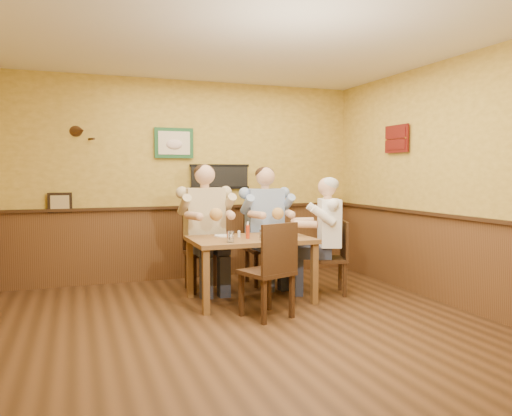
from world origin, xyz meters
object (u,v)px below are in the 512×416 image
at_px(cola_tumbler, 274,233).
at_px(diner_blue_polo, 265,232).
at_px(dining_table, 251,245).
at_px(pepper_shaker, 232,236).
at_px(salt_shaker, 239,234).
at_px(hot_sauce_bottle, 248,231).
at_px(water_glass_mid, 263,235).
at_px(water_glass_left, 230,237).
at_px(chair_right_end, 329,257).
at_px(diner_white_elder, 329,242).
at_px(diner_tan_shirt, 205,234).
at_px(chair_back_left, 205,251).
at_px(chair_near_side, 266,270).
at_px(chair_back_right, 265,247).

bearing_deg(cola_tumbler, diner_blue_polo, 75.97).
distance_m(dining_table, pepper_shaker, 0.30).
bearing_deg(salt_shaker, hot_sauce_bottle, -67.08).
distance_m(dining_table, water_glass_mid, 0.30).
bearing_deg(water_glass_left, salt_shaker, 59.18).
relative_size(dining_table, water_glass_mid, 12.04).
height_order(chair_right_end, water_glass_mid, chair_right_end).
distance_m(chair_right_end, diner_blue_polo, 0.99).
height_order(diner_white_elder, pepper_shaker, diner_white_elder).
bearing_deg(diner_white_elder, cola_tumbler, -60.41).
xyz_separation_m(diner_white_elder, salt_shaker, (-1.15, 0.08, 0.14)).
height_order(diner_tan_shirt, water_glass_mid, diner_tan_shirt).
xyz_separation_m(chair_back_left, cola_tumbler, (0.62, -0.85, 0.30)).
xyz_separation_m(diner_blue_polo, salt_shaker, (-0.59, -0.70, 0.08)).
relative_size(diner_blue_polo, water_glass_left, 11.52).
height_order(diner_tan_shirt, salt_shaker, diner_tan_shirt).
bearing_deg(water_glass_left, chair_near_side, -55.38).
distance_m(hot_sauce_bottle, salt_shaker, 0.16).
distance_m(chair_near_side, diner_blue_polo, 1.57).
height_order(water_glass_left, water_glass_mid, water_glass_left).
xyz_separation_m(diner_tan_shirt, diner_blue_polo, (0.85, 0.06, -0.01)).
xyz_separation_m(chair_near_side, cola_tumbler, (0.31, 0.54, 0.31)).
distance_m(chair_right_end, chair_near_side, 1.29).
distance_m(chair_back_right, hot_sauce_bottle, 1.05).
xyz_separation_m(chair_near_side, diner_white_elder, (1.10, 0.68, 0.15)).
bearing_deg(diner_blue_polo, hot_sauce_bottle, -121.62).
distance_m(chair_back_left, chair_back_right, 0.85).
height_order(diner_white_elder, salt_shaker, diner_white_elder).
height_order(cola_tumbler, hot_sauce_bottle, hot_sauce_bottle).
bearing_deg(water_glass_mid, salt_shaker, 118.27).
xyz_separation_m(diner_blue_polo, cola_tumbler, (-0.23, -0.91, 0.10)).
bearing_deg(chair_right_end, pepper_shaker, -66.49).
bearing_deg(salt_shaker, water_glass_mid, -61.73).
xyz_separation_m(chair_back_right, salt_shaker, (-0.59, -0.70, 0.29)).
distance_m(dining_table, diner_tan_shirt, 0.81).
bearing_deg(diner_tan_shirt, chair_near_side, -79.83).
xyz_separation_m(hot_sauce_bottle, pepper_shaker, (-0.19, -0.02, -0.05)).
relative_size(water_glass_mid, pepper_shaker, 1.41).
relative_size(chair_near_side, diner_white_elder, 0.77).
xyz_separation_m(water_glass_left, cola_tumbler, (0.58, 0.15, -0.00)).
relative_size(diner_tan_shirt, pepper_shaker, 17.56).
bearing_deg(chair_near_side, salt_shaker, -104.41).
bearing_deg(chair_right_end, dining_table, -70.44).
xyz_separation_m(dining_table, hot_sauce_bottle, (-0.06, -0.07, 0.18)).
height_order(diner_tan_shirt, water_glass_left, diner_tan_shirt).
relative_size(chair_right_end, diner_blue_polo, 0.64).
bearing_deg(hot_sauce_bottle, chair_back_right, 57.72).
distance_m(chair_back_left, chair_near_side, 1.43).
bearing_deg(water_glass_left, pepper_shaker, 67.26).
bearing_deg(chair_right_end, cola_tumbler, -60.41).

